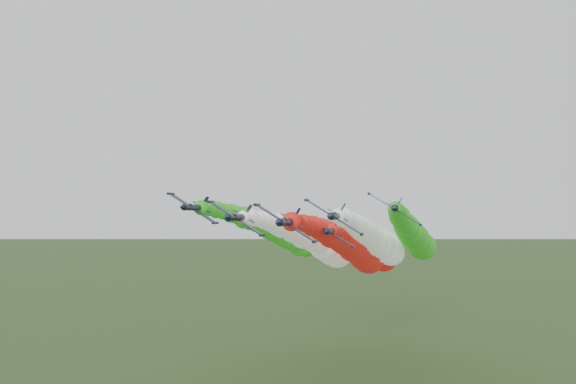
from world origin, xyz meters
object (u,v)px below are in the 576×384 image
jet_trail (371,249)px  jet_outer_right (414,236)px  jet_lead (353,248)px  jet_inner_left (319,244)px  jet_inner_right (379,243)px  jet_outer_left (282,234)px

jet_trail → jet_outer_right: bearing=-28.4°
jet_lead → jet_outer_right: (16.15, 16.64, 2.78)m
jet_inner_left → jet_trail: (13.67, 16.47, -2.55)m
jet_inner_left → jet_inner_right: (16.73, -0.77, 0.53)m
jet_lead → jet_inner_left: (-10.27, 7.05, 0.67)m
jet_outer_right → jet_trail: jet_outer_right is taller
jet_lead → jet_outer_right: size_ratio=1.01×
jet_outer_left → jet_trail: (26.11, 8.98, -4.94)m
jet_inner_right → jet_trail: 17.78m
jet_inner_right → jet_trail: jet_inner_right is taller
jet_inner_right → jet_trail: size_ratio=0.99×
jet_outer_left → jet_outer_right: (38.86, 2.10, -0.29)m
jet_lead → jet_outer_right: 23.35m
jet_outer_left → jet_lead: bearing=-32.6°
jet_lead → jet_inner_right: 9.09m
jet_outer_left → jet_trail: 28.05m
jet_lead → jet_inner_right: bearing=44.2°
jet_lead → jet_outer_right: bearing=45.9°
jet_inner_left → jet_trail: size_ratio=1.00×
jet_inner_right → jet_outer_left: size_ratio=1.00×
jet_lead → jet_outer_left: 27.14m
jet_inner_left → jet_outer_right: bearing=19.9°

